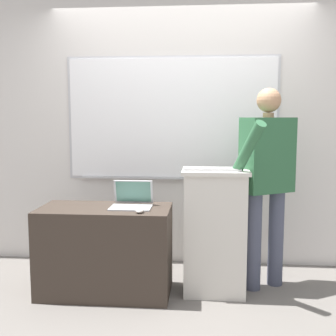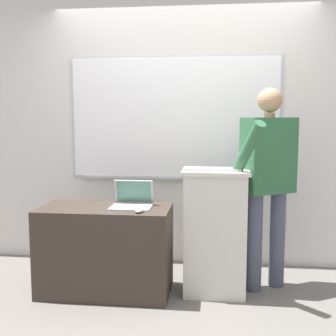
{
  "view_description": "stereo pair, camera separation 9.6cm",
  "coord_description": "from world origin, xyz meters",
  "px_view_note": "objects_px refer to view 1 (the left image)",
  "views": [
    {
      "loc": [
        0.23,
        -3.02,
        1.46
      ],
      "look_at": [
        -0.06,
        0.33,
        1.05
      ],
      "focal_mm": 45.0,
      "sensor_mm": 36.0,
      "label": 1
    },
    {
      "loc": [
        0.32,
        -3.01,
        1.46
      ],
      "look_at": [
        -0.06,
        0.33,
        1.05
      ],
      "focal_mm": 45.0,
      "sensor_mm": 36.0,
      "label": 2
    }
  ],
  "objects_px": {
    "person_presenter": "(267,174)",
    "wireless_keyboard": "(213,169)",
    "computer_mouse_by_laptop": "(140,211)",
    "laptop": "(132,199)",
    "lectern_podium": "(215,231)",
    "side_desk": "(105,250)"
  },
  "relations": [
    {
      "from": "person_presenter",
      "to": "computer_mouse_by_laptop",
      "type": "bearing_deg",
      "value": 171.53
    },
    {
      "from": "side_desk",
      "to": "person_presenter",
      "type": "distance_m",
      "value": 1.48
    },
    {
      "from": "side_desk",
      "to": "laptop",
      "type": "height_order",
      "value": "laptop"
    },
    {
      "from": "wireless_keyboard",
      "to": "person_presenter",
      "type": "bearing_deg",
      "value": 22.49
    },
    {
      "from": "person_presenter",
      "to": "wireless_keyboard",
      "type": "xyz_separation_m",
      "value": [
        -0.46,
        -0.19,
        0.06
      ]
    },
    {
      "from": "side_desk",
      "to": "computer_mouse_by_laptop",
      "type": "xyz_separation_m",
      "value": [
        0.31,
        -0.17,
        0.38
      ]
    },
    {
      "from": "lectern_podium",
      "to": "computer_mouse_by_laptop",
      "type": "xyz_separation_m",
      "value": [
        -0.58,
        -0.26,
        0.22
      ]
    },
    {
      "from": "laptop",
      "to": "wireless_keyboard",
      "type": "distance_m",
      "value": 0.7
    },
    {
      "from": "lectern_podium",
      "to": "laptop",
      "type": "relative_size",
      "value": 3.12
    },
    {
      "from": "person_presenter",
      "to": "wireless_keyboard",
      "type": "distance_m",
      "value": 0.5
    },
    {
      "from": "side_desk",
      "to": "wireless_keyboard",
      "type": "height_order",
      "value": "wireless_keyboard"
    },
    {
      "from": "side_desk",
      "to": "computer_mouse_by_laptop",
      "type": "height_order",
      "value": "computer_mouse_by_laptop"
    },
    {
      "from": "lectern_podium",
      "to": "person_presenter",
      "type": "distance_m",
      "value": 0.65
    },
    {
      "from": "lectern_podium",
      "to": "wireless_keyboard",
      "type": "distance_m",
      "value": 0.53
    },
    {
      "from": "laptop",
      "to": "side_desk",
      "type": "bearing_deg",
      "value": -164.38
    },
    {
      "from": "wireless_keyboard",
      "to": "side_desk",
      "type": "bearing_deg",
      "value": -177.15
    },
    {
      "from": "person_presenter",
      "to": "laptop",
      "type": "relative_size",
      "value": 5.12
    },
    {
      "from": "lectern_podium",
      "to": "side_desk",
      "type": "bearing_deg",
      "value": -174.03
    },
    {
      "from": "laptop",
      "to": "lectern_podium",
      "type": "bearing_deg",
      "value": 2.78
    },
    {
      "from": "side_desk",
      "to": "wireless_keyboard",
      "type": "xyz_separation_m",
      "value": [
        0.87,
        0.04,
        0.68
      ]
    },
    {
      "from": "computer_mouse_by_laptop",
      "to": "person_presenter",
      "type": "bearing_deg",
      "value": 21.48
    },
    {
      "from": "lectern_podium",
      "to": "side_desk",
      "type": "xyz_separation_m",
      "value": [
        -0.9,
        -0.09,
        -0.16
      ]
    }
  ]
}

